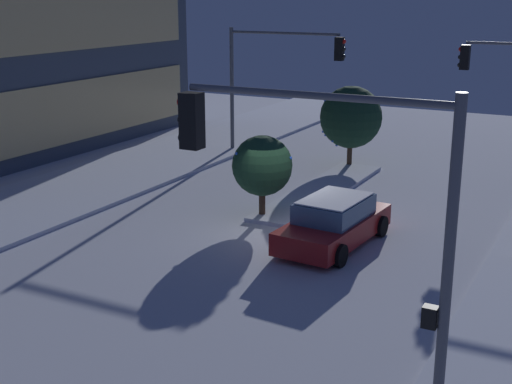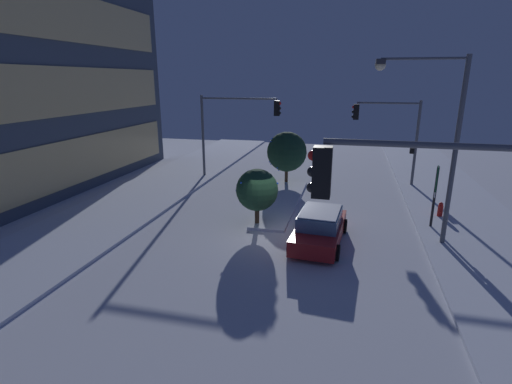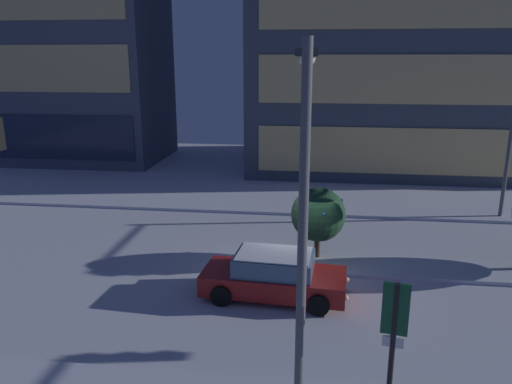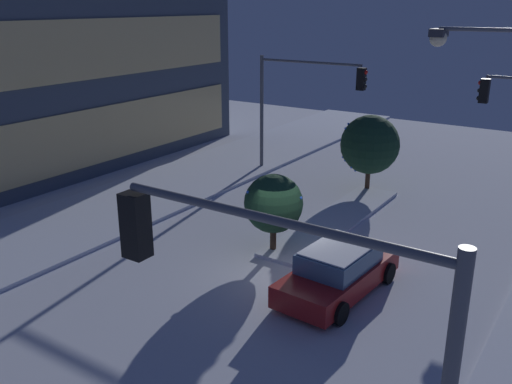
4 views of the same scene
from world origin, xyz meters
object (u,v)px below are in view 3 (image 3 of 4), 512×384
object	(u,v)px
street_lamp_arched	(304,172)
parking_info_sign	(394,332)
decorated_tree_left_of_median	(318,215)
car_near	(274,276)

from	to	relation	value
street_lamp_arched	parking_info_sign	xyz separation A→B (m)	(1.96, -0.83, -3.16)
decorated_tree_left_of_median	car_near	bearing A→B (deg)	-113.42
car_near	parking_info_sign	size ratio (longest dim) A/B	1.55
car_near	street_lamp_arched	xyz separation A→B (m)	(0.97, -4.23, 4.41)
parking_info_sign	car_near	bearing A→B (deg)	41.22
street_lamp_arched	parking_info_sign	distance (m)	3.81
car_near	street_lamp_arched	distance (m)	6.19
street_lamp_arched	decorated_tree_left_of_median	size ratio (longest dim) A/B	2.76
car_near	street_lamp_arched	world-z (taller)	street_lamp_arched
street_lamp_arched	decorated_tree_left_of_median	bearing A→B (deg)	-4.70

